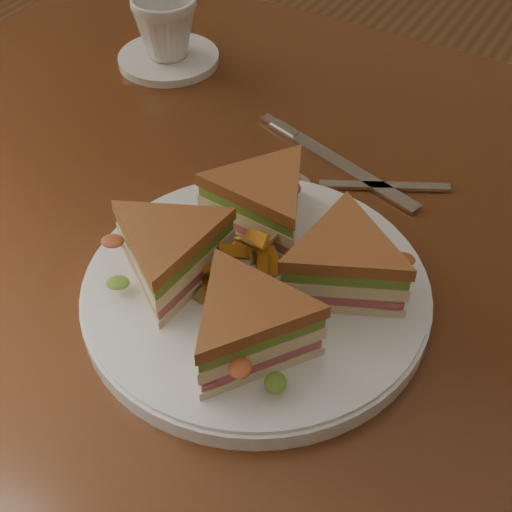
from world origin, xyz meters
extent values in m
cube|color=#3A1B0D|center=(0.00, 0.00, 0.73)|extent=(1.20, 0.80, 0.04)
cylinder|color=#341C0F|center=(-0.54, 0.34, 0.35)|extent=(0.06, 0.06, 0.71)
cylinder|color=silver|center=(-0.05, -0.10, 0.76)|extent=(0.29, 0.29, 0.02)
cube|color=silver|center=(-0.01, 0.09, 0.75)|extent=(0.12, 0.07, 0.00)
ellipsoid|color=silver|center=(-0.10, 0.05, 0.76)|extent=(0.05, 0.03, 0.01)
cube|color=silver|center=(-0.07, 0.10, 0.75)|extent=(0.20, 0.08, 0.00)
cube|color=silver|center=(-0.15, 0.13, 0.75)|extent=(0.05, 0.02, 0.00)
cylinder|color=silver|center=(-0.34, 0.19, 0.76)|extent=(0.12, 0.12, 0.01)
imported|color=silver|center=(-0.34, 0.19, 0.80)|extent=(0.09, 0.09, 0.07)
camera|label=1|loc=(0.16, -0.45, 1.19)|focal=50.00mm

